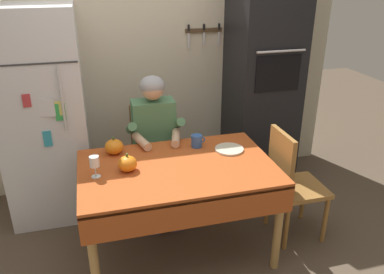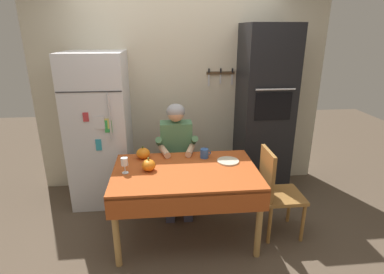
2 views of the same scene
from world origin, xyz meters
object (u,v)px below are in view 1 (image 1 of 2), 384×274
at_px(chair_behind_person, 153,150).
at_px(seated_person, 155,136).
at_px(pumpkin_large, 114,147).
at_px(pumpkin_medium, 127,164).
at_px(chair_right_side, 290,180).
at_px(refrigerator, 44,116).
at_px(dining_table, 178,177).
at_px(wine_glass, 94,163).
at_px(wall_oven, 262,81).
at_px(serving_tray, 229,149).
at_px(coffee_mug, 197,141).

height_order(chair_behind_person, seated_person, seated_person).
relative_size(pumpkin_large, pumpkin_medium, 1.07).
bearing_deg(chair_right_side, chair_behind_person, 139.32).
bearing_deg(pumpkin_medium, refrigerator, 125.33).
relative_size(dining_table, chair_behind_person, 1.51).
bearing_deg(wine_glass, pumpkin_large, 65.43).
height_order(dining_table, pumpkin_large, pumpkin_large).
height_order(wall_oven, chair_right_side, wall_oven).
xyz_separation_m(wine_glass, pumpkin_medium, (0.22, 0.03, -0.05)).
height_order(chair_right_side, pumpkin_medium, chair_right_side).
xyz_separation_m(dining_table, chair_behind_person, (-0.06, 0.79, -0.14)).
distance_m(dining_table, serving_tray, 0.49).
height_order(wall_oven, seated_person, wall_oven).
bearing_deg(seated_person, wall_oven, 16.08).
distance_m(seated_person, pumpkin_medium, 0.64).
xyz_separation_m(chair_right_side, wine_glass, (-1.47, 0.04, 0.34)).
distance_m(pumpkin_large, serving_tray, 0.89).
relative_size(dining_table, pumpkin_large, 9.81).
distance_m(dining_table, coffee_mug, 0.40).
distance_m(coffee_mug, pumpkin_large, 0.65).
bearing_deg(wall_oven, wine_glass, -150.61).
height_order(pumpkin_large, pumpkin_medium, pumpkin_large).
relative_size(dining_table, pumpkin_medium, 10.47).
bearing_deg(chair_right_side, dining_table, 178.08).
bearing_deg(seated_person, chair_behind_person, 90.00).
xyz_separation_m(dining_table, wine_glass, (-0.57, 0.01, 0.19)).
relative_size(coffee_mug, wine_glass, 0.73).
xyz_separation_m(chair_behind_person, wine_glass, (-0.52, -0.78, 0.34)).
relative_size(wall_oven, dining_table, 1.50).
xyz_separation_m(seated_person, coffee_mug, (0.28, -0.30, 0.05)).
bearing_deg(wall_oven, seated_person, -163.92).
bearing_deg(coffee_mug, pumpkin_large, 176.05).
distance_m(wine_glass, pumpkin_large, 0.37).
bearing_deg(chair_behind_person, wine_glass, -123.37).
bearing_deg(dining_table, pumpkin_medium, 173.48).
height_order(refrigerator, coffee_mug, refrigerator).
relative_size(refrigerator, chair_behind_person, 1.94).
relative_size(dining_table, chair_right_side, 1.51).
bearing_deg(wine_glass, dining_table, -0.88).
xyz_separation_m(chair_right_side, serving_tray, (-0.45, 0.20, 0.24)).
height_order(dining_table, wine_glass, wine_glass).
distance_m(wall_oven, seated_person, 1.19).
bearing_deg(chair_behind_person, dining_table, -85.91).
relative_size(chair_behind_person, coffee_mug, 8.12).
distance_m(wine_glass, pumpkin_medium, 0.23).
xyz_separation_m(coffee_mug, serving_tray, (0.23, -0.13, -0.04)).
bearing_deg(chair_behind_person, refrigerator, 174.22).
xyz_separation_m(pumpkin_large, serving_tray, (0.87, -0.17, -0.05)).
relative_size(refrigerator, pumpkin_large, 12.61).
bearing_deg(pumpkin_large, refrigerator, 134.47).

